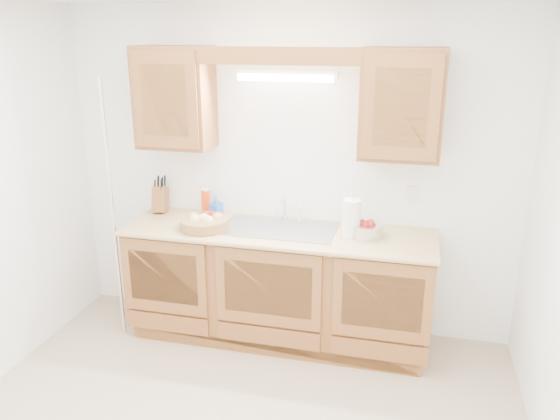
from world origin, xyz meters
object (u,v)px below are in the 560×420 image
(fruit_basket, at_px, (204,222))
(paper_towel, at_px, (352,218))
(apple_bowl, at_px, (366,229))
(knife_block, at_px, (160,199))

(fruit_basket, distance_m, paper_towel, 1.09)
(paper_towel, height_order, apple_bowl, paper_towel)
(fruit_basket, xyz_separation_m, knife_block, (-0.49, 0.28, 0.06))
(fruit_basket, distance_m, apple_bowl, 1.19)
(knife_block, xyz_separation_m, paper_towel, (1.57, -0.19, 0.03))
(knife_block, bearing_deg, apple_bowl, -13.54)
(fruit_basket, xyz_separation_m, paper_towel, (1.08, 0.09, 0.08))
(fruit_basket, bearing_deg, paper_towel, 4.76)
(paper_towel, bearing_deg, apple_bowl, 14.79)
(fruit_basket, height_order, knife_block, knife_block)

